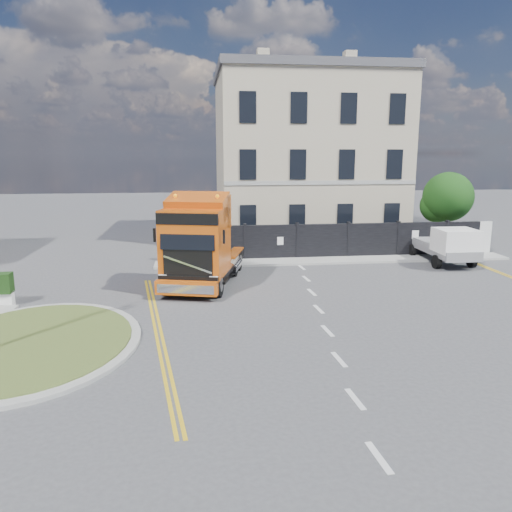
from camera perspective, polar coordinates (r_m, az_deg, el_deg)
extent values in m
plane|color=#424244|center=(19.58, -1.57, -6.07)|extent=(120.00, 120.00, 0.00)
cylinder|color=#989993|center=(17.47, -24.38, -9.17)|extent=(6.80, 6.80, 0.12)
cylinder|color=#375020|center=(17.45, -24.41, -8.92)|extent=(6.20, 6.20, 0.05)
cube|color=black|center=(29.06, 8.59, 1.69)|extent=(18.00, 0.25, 2.00)
cube|color=silver|center=(32.37, 23.26, 1.89)|extent=(2.60, 0.12, 2.00)
cube|color=#B0A38C|center=(35.92, 5.59, 10.86)|extent=(12.00, 10.00, 11.00)
cube|color=#48484D|center=(36.30, 5.78, 19.98)|extent=(12.30, 10.30, 0.50)
cube|color=#B0A38C|center=(35.90, 0.78, 21.34)|extent=(0.80, 0.80, 1.60)
cube|color=#B0A38C|center=(37.17, 10.64, 20.82)|extent=(0.80, 0.80, 1.60)
cylinder|color=#382619|center=(34.93, 20.85, 3.06)|extent=(0.24, 0.24, 2.40)
sphere|color=#163911|center=(34.72, 21.09, 6.32)|extent=(3.20, 3.20, 3.20)
sphere|color=#163911|center=(34.90, 19.98, 5.43)|extent=(2.20, 2.20, 2.20)
cube|color=#989993|center=(28.39, 9.01, -0.49)|extent=(20.00, 1.60, 0.12)
cube|color=black|center=(23.77, -5.72, -1.00)|extent=(4.10, 6.95, 0.47)
cube|color=#C04D0D|center=(21.77, -6.90, 1.68)|extent=(3.18, 3.26, 2.90)
cube|color=#C04D0D|center=(22.64, -6.28, 5.12)|extent=(2.74, 1.56, 1.45)
cube|color=black|center=(20.44, -7.86, 2.19)|extent=(2.22, 0.64, 1.09)
cube|color=#C04D0D|center=(20.57, -7.95, -3.66)|extent=(2.59, 1.01, 0.57)
cylinder|color=black|center=(21.66, -10.21, -3.03)|extent=(0.59, 1.12, 1.08)
cylinder|color=gray|center=(21.66, -10.21, -3.03)|extent=(0.51, 0.67, 0.59)
cylinder|color=black|center=(21.09, -4.41, -3.28)|extent=(0.59, 1.12, 1.08)
cylinder|color=gray|center=(21.09, -4.41, -3.28)|extent=(0.51, 0.67, 0.59)
cylinder|color=black|center=(25.08, -7.64, -0.94)|extent=(0.59, 1.12, 1.08)
cylinder|color=gray|center=(25.08, -7.64, -0.94)|extent=(0.51, 0.67, 0.59)
cylinder|color=black|center=(24.59, -2.62, -1.10)|extent=(0.59, 1.12, 1.08)
cylinder|color=gray|center=(24.59, -2.62, -1.10)|extent=(0.51, 0.67, 0.59)
cylinder|color=black|center=(26.25, -6.93, -0.36)|extent=(0.59, 1.12, 1.08)
cylinder|color=gray|center=(26.25, -6.93, -0.36)|extent=(0.51, 0.67, 0.59)
cylinder|color=black|center=(25.78, -2.12, -0.50)|extent=(0.59, 1.12, 1.08)
cylinder|color=gray|center=(25.78, -2.12, -0.50)|extent=(0.51, 0.67, 0.59)
cube|color=slate|center=(29.66, 20.35, 0.76)|extent=(2.10, 5.03, 0.26)
cube|color=white|center=(28.19, 21.87, 1.50)|extent=(2.02, 1.92, 1.35)
cylinder|color=black|center=(27.92, 19.93, -0.62)|extent=(0.26, 0.73, 0.73)
cylinder|color=black|center=(28.86, 23.43, -0.50)|extent=(0.26, 0.73, 0.73)
cylinder|color=black|center=(30.68, 17.35, 0.60)|extent=(0.26, 0.73, 0.73)
cylinder|color=black|center=(31.53, 20.62, 0.67)|extent=(0.26, 0.73, 0.73)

